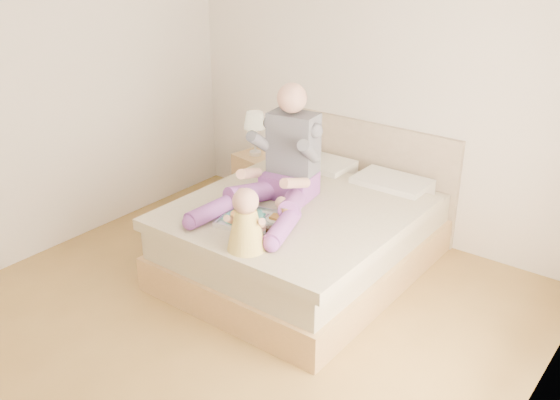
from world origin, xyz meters
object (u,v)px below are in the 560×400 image
Objects in this scene: bed at (309,231)px; tray at (257,218)px; baby at (246,224)px; adult at (281,169)px; nightstand at (262,182)px.

tray is at bearing -97.27° from bed.
baby reaches higher than bed.
adult reaches higher than bed.
nightstand is at bearing 147.35° from bed.
baby reaches higher than nightstand.
adult reaches higher than nightstand.
baby is at bearing -43.98° from nightstand.
baby is (0.28, -0.76, -0.10)m from adult.
adult is at bearing -33.78° from nightstand.
adult is at bearing -130.09° from bed.
bed is at bearing -22.55° from nightstand.
bed is 4.89× the size of baby.
nightstand is 1.26× the size of baby.
nightstand is 1.62m from tray.
bed is 3.87× the size of nightstand.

